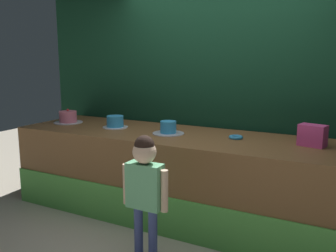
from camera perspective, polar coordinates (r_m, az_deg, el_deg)
The scene contains 9 objects.
ground_plane at distance 3.62m, azimuth 1.50°, elevation -17.38°, with size 12.00×12.00×0.00m, color #BCB29E.
stage_platform at distance 3.88m, azimuth 4.95°, elevation -8.24°, with size 4.20×1.06×0.90m.
curtain_backdrop at distance 4.27m, azimuth 8.46°, elevation 6.98°, with size 4.94×0.08×2.88m, color #113823.
child_figure at distance 2.99m, azimuth -3.67°, elevation -8.75°, with size 0.42×0.19×1.10m.
pink_box at distance 3.58m, azimuth 21.78°, elevation -1.38°, with size 0.23×0.15×0.20m, color #EA4997.
donut at distance 3.70m, azimuth 10.61°, elevation -1.73°, with size 0.14×0.14×0.03m, color #3399D8.
cake_far_left at distance 4.71m, azimuth -15.45°, elevation 1.30°, with size 0.35×0.35×0.18m.
cake_center_left at distance 4.26m, azimuth -8.31°, elevation 0.61°, with size 0.29×0.29×0.14m.
cake_center_right at distance 3.87m, azimuth 0.05°, elevation -0.39°, with size 0.34×0.34×0.14m.
Camera 1 is at (1.41, -2.87, 1.70)m, focal length 38.74 mm.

